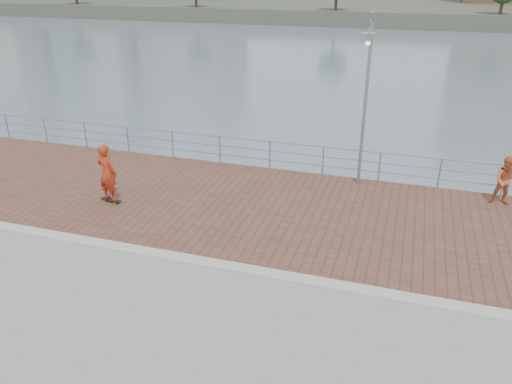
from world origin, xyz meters
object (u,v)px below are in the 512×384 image
(guardrail, at_px, (296,154))
(skateboarder, at_px, (107,173))
(bystander, at_px, (506,181))
(street_lamp, at_px, (367,74))

(guardrail, relative_size, skateboarder, 20.38)
(skateboarder, height_order, bystander, skateboarder)
(skateboarder, bearing_deg, street_lamp, -144.19)
(street_lamp, xyz_separation_m, bystander, (4.70, 0.16, -3.16))
(street_lamp, relative_size, skateboarder, 2.93)
(street_lamp, height_order, skateboarder, street_lamp)
(street_lamp, height_order, bystander, street_lamp)
(street_lamp, distance_m, bystander, 5.67)
(guardrail, relative_size, bystander, 24.30)
(bystander, bearing_deg, skateboarder, -160.38)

